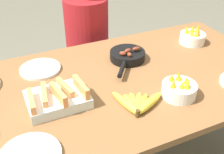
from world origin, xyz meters
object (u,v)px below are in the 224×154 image
at_px(skillet, 127,56).
at_px(empty_plate_near_front, 40,69).
at_px(banana_bunch, 137,104).
at_px(melon_tray, 58,98).
at_px(fruit_bowl_citrus, 179,89).
at_px(fruit_bowl_mango, 192,37).
at_px(person_figure, 88,59).

relative_size(skillet, empty_plate_near_front, 1.39).
bearing_deg(banana_bunch, melon_tray, 152.21).
bearing_deg(fruit_bowl_citrus, skillet, 98.66).
relative_size(banana_bunch, melon_tray, 0.82).
distance_m(fruit_bowl_mango, person_figure, 0.79).
bearing_deg(empty_plate_near_front, fruit_bowl_citrus, -42.87).
height_order(empty_plate_near_front, fruit_bowl_citrus, fruit_bowl_citrus).
relative_size(melon_tray, person_figure, 0.23).
relative_size(empty_plate_near_front, person_figure, 0.18).
relative_size(banana_bunch, fruit_bowl_citrus, 1.36).
height_order(banana_bunch, skillet, skillet).
bearing_deg(banana_bunch, fruit_bowl_mango, 33.70).
distance_m(banana_bunch, fruit_bowl_mango, 0.77).
bearing_deg(fruit_bowl_citrus, fruit_bowl_mango, 45.90).
height_order(banana_bunch, empty_plate_near_front, banana_bunch).
bearing_deg(empty_plate_near_front, melon_tray, -88.52).
xyz_separation_m(fruit_bowl_citrus, person_figure, (-0.12, 0.94, -0.29)).
relative_size(fruit_bowl_citrus, person_figure, 0.14).
distance_m(empty_plate_near_front, person_figure, 0.66).
distance_m(banana_bunch, fruit_bowl_citrus, 0.22).
bearing_deg(fruit_bowl_mango, person_figure, 136.77).
bearing_deg(banana_bunch, fruit_bowl_citrus, -2.22).
bearing_deg(melon_tray, empty_plate_near_front, 91.48).
bearing_deg(fruit_bowl_mango, fruit_bowl_citrus, -134.10).
distance_m(melon_tray, fruit_bowl_citrus, 0.57).
height_order(skillet, person_figure, person_figure).
relative_size(melon_tray, fruit_bowl_mango, 1.69).
relative_size(banana_bunch, fruit_bowl_mango, 1.38).
height_order(banana_bunch, melon_tray, melon_tray).
bearing_deg(melon_tray, skillet, 25.98).
bearing_deg(banana_bunch, skillet, 68.75).
relative_size(empty_plate_near_front, fruit_bowl_citrus, 1.34).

